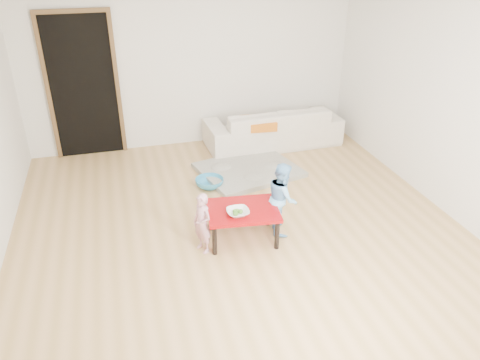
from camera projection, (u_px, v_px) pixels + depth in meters
name	position (u px, v px, depth m)	size (l,w,h in m)	color
floor	(235.00, 221.00, 5.47)	(5.00, 5.00, 0.01)	#B0894B
back_wall	(192.00, 61.00, 7.00)	(5.00, 0.02, 2.60)	silver
right_wall	(441.00, 97.00, 5.46)	(0.02, 5.00, 2.60)	silver
doorway	(83.00, 88.00, 6.73)	(1.02, 0.08, 2.11)	brown
sofa	(273.00, 126.00, 7.36)	(2.10, 0.82, 0.61)	white
cushion	(258.00, 123.00, 7.02)	(0.50, 0.44, 0.13)	orange
red_table	(243.00, 224.00, 5.08)	(0.76, 0.57, 0.38)	#91070B
bowl	(238.00, 212.00, 4.87)	(0.23, 0.23, 0.06)	white
broccoli	(238.00, 212.00, 4.87)	(0.12, 0.12, 0.06)	#2D5919
child_pink	(202.00, 223.00, 4.82)	(0.24, 0.16, 0.67)	#D26080
child_blue	(282.00, 198.00, 5.14)	(0.40, 0.31, 0.83)	#6AC2F5
basin	(210.00, 183.00, 6.20)	(0.38, 0.38, 0.12)	teal
blanket	(249.00, 170.00, 6.60)	(1.29, 1.08, 0.06)	#A8A694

